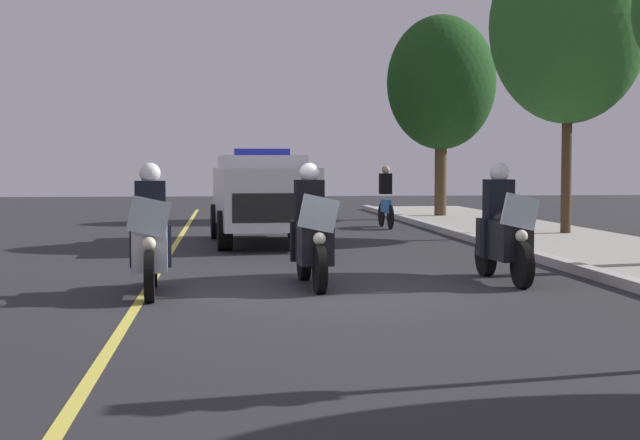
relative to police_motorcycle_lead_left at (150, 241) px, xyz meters
The scene contains 10 objects.
ground_plane 2.43m from the police_motorcycle_lead_left, 87.64° to the left, with size 80.00×80.00×0.00m, color #28282B.
curb_strip 6.49m from the police_motorcycle_lead_left, 89.15° to the left, with size 48.00×0.24×0.15m, color #B7B5AD.
lane_stripe_center 0.71m from the police_motorcycle_lead_left, 42.98° to the right, with size 48.00×0.12×0.01m, color #E0D14C.
police_motorcycle_lead_left is the anchor object (origin of this frame).
police_motorcycle_lead_right 2.24m from the police_motorcycle_lead_left, 105.23° to the left, with size 2.14×0.60×1.72m.
police_motorcycle_trailing 5.03m from the police_motorcycle_lead_left, 99.25° to the left, with size 2.14×0.60×1.72m.
police_suv 8.06m from the police_motorcycle_lead_left, 167.28° to the left, with size 5.00×2.29×2.05m.
cyclist_background 13.69m from the police_motorcycle_lead_left, 157.22° to the left, with size 1.76×0.33×1.69m.
tree_far_back 13.42m from the police_motorcycle_lead_left, 135.10° to the left, with size 3.68×3.68×7.16m.
tree_behind_suv 19.06m from the police_motorcycle_lead_left, 155.25° to the left, with size 3.46×3.46×6.37m.
Camera 1 is at (12.18, -1.36, 1.67)m, focal length 52.37 mm.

